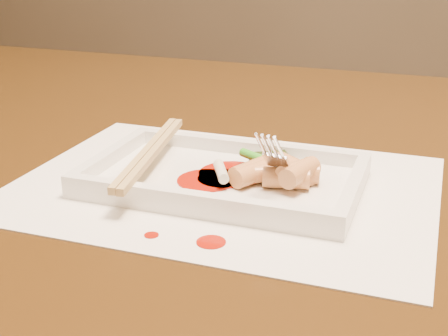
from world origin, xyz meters
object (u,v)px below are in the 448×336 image
(table, at_px, (219,220))
(placemat, at_px, (224,186))
(chopstick_a, at_px, (147,151))
(fork, at_px, (302,105))
(plate_base, at_px, (224,181))

(table, relative_size, placemat, 3.50)
(chopstick_a, bearing_deg, fork, 6.75)
(placemat, relative_size, chopstick_a, 1.91)
(plate_base, bearing_deg, fork, 14.42)
(table, relative_size, plate_base, 5.38)
(fork, bearing_deg, placemat, -165.58)
(chopstick_a, bearing_deg, plate_base, 0.00)
(table, relative_size, fork, 10.00)
(placemat, distance_m, fork, 0.11)
(table, height_order, fork, fork)
(plate_base, xyz_separation_m, chopstick_a, (-0.08, 0.00, 0.02))
(plate_base, bearing_deg, placemat, 180.00)
(chopstick_a, distance_m, fork, 0.16)
(table, xyz_separation_m, fork, (0.12, -0.11, 0.18))
(placemat, distance_m, plate_base, 0.00)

